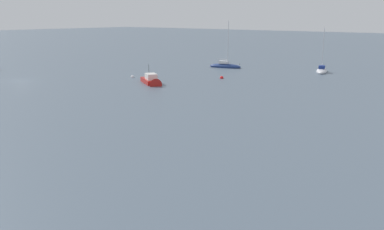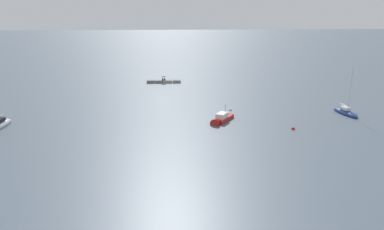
% 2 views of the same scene
% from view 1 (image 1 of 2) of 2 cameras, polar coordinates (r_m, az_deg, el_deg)
% --- Properties ---
extents(ground_plane, '(500.00, 500.00, 0.00)m').
position_cam_1_polar(ground_plane, '(80.77, -21.54, 4.21)').
color(ground_plane, slate).
extents(sailboat_navy_near, '(3.58, 7.44, 10.21)m').
position_cam_1_polar(sailboat_navy_near, '(94.47, 4.38, 6.44)').
color(sailboat_navy_near, navy).
rests_on(sailboat_navy_near, ground_plane).
extents(sailboat_white_far, '(7.14, 4.32, 9.07)m').
position_cam_1_polar(sailboat_white_far, '(90.06, 16.67, 5.61)').
color(sailboat_white_far, silver).
rests_on(sailboat_white_far, ground_plane).
extents(motorboat_red_near, '(5.33, 6.85, 3.80)m').
position_cam_1_polar(motorboat_red_near, '(71.79, -5.31, 4.39)').
color(motorboat_red_near, red).
rests_on(motorboat_red_near, ground_plane).
extents(mooring_buoy_near, '(0.65, 0.65, 0.65)m').
position_cam_1_polar(mooring_buoy_near, '(78.04, 3.92, 4.89)').
color(mooring_buoy_near, red).
rests_on(mooring_buoy_near, ground_plane).
extents(mooring_buoy_mid, '(0.65, 0.65, 0.65)m').
position_cam_1_polar(mooring_buoy_mid, '(79.61, -7.83, 4.96)').
color(mooring_buoy_mid, white).
rests_on(mooring_buoy_mid, ground_plane).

